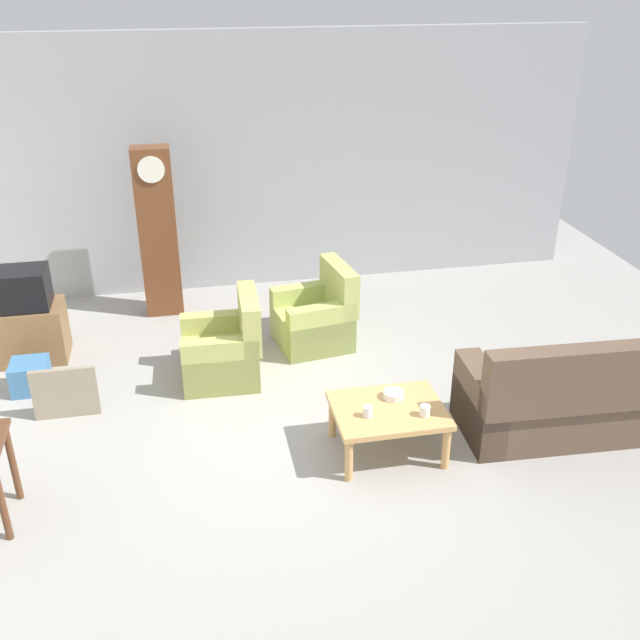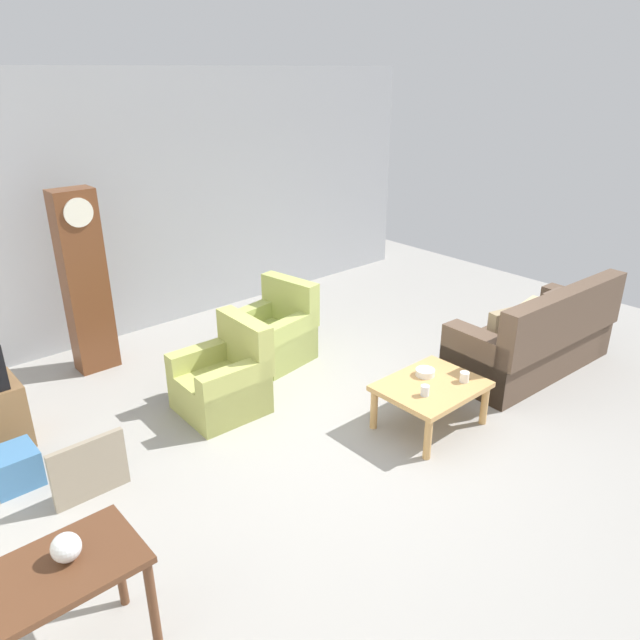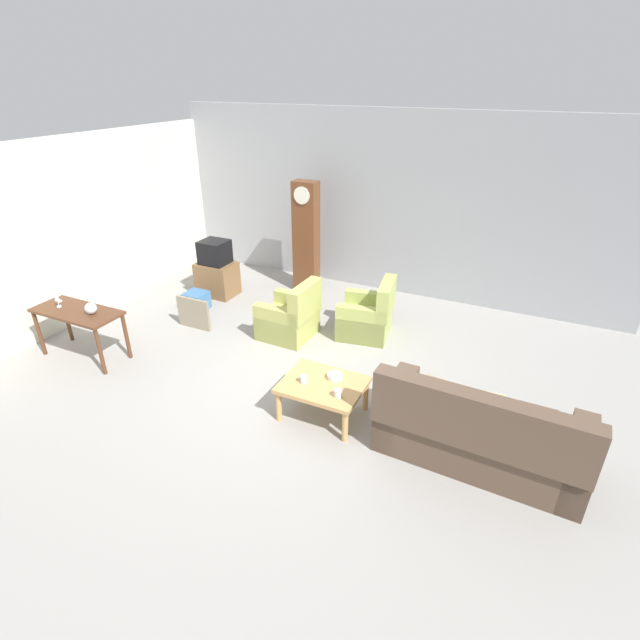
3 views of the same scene
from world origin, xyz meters
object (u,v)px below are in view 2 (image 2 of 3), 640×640
Objects in this scene: cup_white_porcelain at (464,377)px; coffee_table_wood at (431,390)px; cup_blue_rimmed at (425,391)px; armchair_olive_near at (224,382)px; console_table_dark at (18,605)px; glass_dome_cloche at (66,547)px; storage_box_blue at (15,468)px; armchair_olive_far at (275,334)px; bowl_white_stacked at (425,372)px; couch_floral at (535,341)px; framed_picture_leaning at (90,469)px; grandfather_clock at (85,283)px.

coffee_table_wood is at bearing 147.08° from cup_white_porcelain.
armchair_olive_near is at bearing 123.32° from cup_blue_rimmed.
coffee_table_wood is 0.74× the size of console_table_dark.
glass_dome_cloche is 1.67× the size of cup_white_porcelain.
coffee_table_wood is at bearing -27.64° from storage_box_blue.
cup_blue_rimmed is at bearing -89.69° from armchair_olive_far.
bowl_white_stacked is (1.38, -1.40, 0.18)m from armchair_olive_near.
armchair_olive_far reaches higher than bowl_white_stacked.
storage_box_blue is (-3.02, -0.42, -0.15)m from armchair_olive_far.
cup_blue_rimmed is (0.01, -2.21, 0.20)m from armchair_olive_far.
armchair_olive_far is at bearing 36.48° from glass_dome_cloche.
couch_floral reaches higher than framed_picture_leaning.
grandfather_clock reaches higher than bowl_white_stacked.
armchair_olive_near is 4.96× the size of bowl_white_stacked.
couch_floral reaches higher than coffee_table_wood.
armchair_olive_near is 1.98m from grandfather_clock.
grandfather_clock reaches higher than couch_floral.
couch_floral is at bearing -1.12° from coffee_table_wood.
glass_dome_cloche reaches higher than coffee_table_wood.
console_table_dark is at bearing -145.61° from armchair_olive_far.
grandfather_clock reaches higher than glass_dome_cloche.
glass_dome_cloche is at bearing -177.74° from couch_floral.
grandfather_clock is 3.76m from bowl_white_stacked.
coffee_table_wood is at bearing -60.15° from grandfather_clock.
couch_floral is 11.54× the size of bowl_white_stacked.
grandfather_clock reaches higher than cup_white_porcelain.
framed_picture_leaning is 1.59m from glass_dome_cloche.
cup_white_porcelain is 0.52× the size of bowl_white_stacked.
cup_white_porcelain reaches higher than framed_picture_leaning.
glass_dome_cloche is (-5.21, -0.21, 0.47)m from couch_floral.
couch_floral is 3.48m from armchair_olive_near.
framed_picture_leaning is at bearing 155.08° from cup_blue_rimmed.
armchair_olive_near reaches higher than bowl_white_stacked.
armchair_olive_near is at bearing -4.15° from storage_box_blue.
grandfather_clock reaches higher than armchair_olive_far.
storage_box_blue is at bearing 125.74° from framed_picture_leaning.
coffee_table_wood is 5.93× the size of glass_dome_cloche.
framed_picture_leaning is (-2.83, 1.12, -0.13)m from coffee_table_wood.
storage_box_blue is at bearing 175.85° from armchair_olive_near.
bowl_white_stacked is (3.78, 0.41, -0.15)m from console_table_dark.
couch_floral is at bearing 2.35° from console_table_dark.
armchair_olive_far is 4.96× the size of bowl_white_stacked.
grandfather_clock is 20.86× the size of cup_blue_rimmed.
framed_picture_leaning is at bearing 157.26° from cup_white_porcelain.
armchair_olive_near reaches higher than framed_picture_leaning.
framed_picture_leaning is at bearing 57.89° from console_table_dark.
couch_floral is 5.23m from glass_dome_cloche.
grandfather_clock is (-1.67, 1.18, 0.72)m from armchair_olive_far.
bowl_white_stacked is at bearing -57.83° from grandfather_clock.
glass_dome_cloche is at bearing -95.11° from storage_box_blue.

